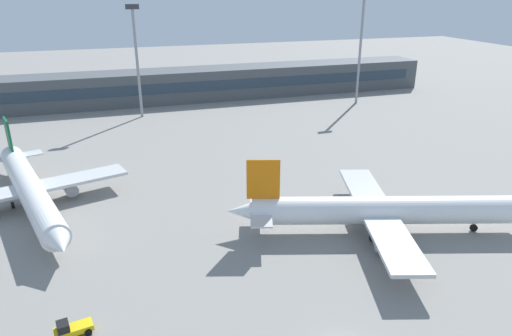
{
  "coord_description": "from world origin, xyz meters",
  "views": [
    {
      "loc": [
        -18.18,
        -30.09,
        32.04
      ],
      "look_at": [
        4.2,
        40.0,
        3.0
      ],
      "focal_mm": 32.6,
      "sensor_mm": 36.0,
      "label": 1
    }
  ],
  "objects_px": {
    "floodlight_tower_west": "(361,41)",
    "airplane_near": "(387,210)",
    "airplane_mid": "(30,190)",
    "baggage_tug_yellow": "(71,329)",
    "floodlight_tower_east": "(137,54)"
  },
  "relations": [
    {
      "from": "floodlight_tower_west",
      "to": "floodlight_tower_east",
      "type": "relative_size",
      "value": 1.11
    },
    {
      "from": "airplane_near",
      "to": "floodlight_tower_west",
      "type": "bearing_deg",
      "value": 63.87
    },
    {
      "from": "baggage_tug_yellow",
      "to": "floodlight_tower_east",
      "type": "bearing_deg",
      "value": 80.46
    },
    {
      "from": "floodlight_tower_west",
      "to": "airplane_near",
      "type": "bearing_deg",
      "value": -116.13
    },
    {
      "from": "airplane_near",
      "to": "airplane_mid",
      "type": "height_order",
      "value": "airplane_near"
    },
    {
      "from": "airplane_mid",
      "to": "baggage_tug_yellow",
      "type": "distance_m",
      "value": 32.0
    },
    {
      "from": "airplane_mid",
      "to": "baggage_tug_yellow",
      "type": "bearing_deg",
      "value": -77.53
    },
    {
      "from": "baggage_tug_yellow",
      "to": "floodlight_tower_east",
      "type": "height_order",
      "value": "floodlight_tower_east"
    },
    {
      "from": "airplane_mid",
      "to": "floodlight_tower_west",
      "type": "xyz_separation_m",
      "value": [
        81.26,
        46.44,
        14.37
      ]
    },
    {
      "from": "airplane_near",
      "to": "floodlight_tower_east",
      "type": "height_order",
      "value": "floodlight_tower_east"
    },
    {
      "from": "floodlight_tower_east",
      "to": "floodlight_tower_west",
      "type": "bearing_deg",
      "value": -3.37
    },
    {
      "from": "floodlight_tower_east",
      "to": "airplane_near",
      "type": "bearing_deg",
      "value": -69.62
    },
    {
      "from": "airplane_near",
      "to": "floodlight_tower_west",
      "type": "relative_size",
      "value": 1.38
    },
    {
      "from": "airplane_mid",
      "to": "floodlight_tower_west",
      "type": "relative_size",
      "value": 1.34
    },
    {
      "from": "baggage_tug_yellow",
      "to": "floodlight_tower_west",
      "type": "height_order",
      "value": "floodlight_tower_west"
    }
  ]
}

